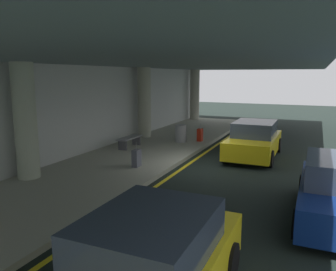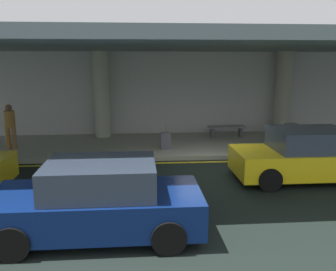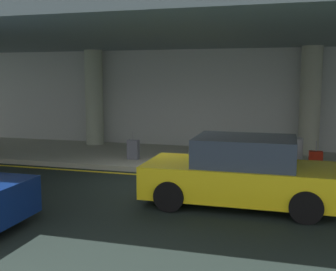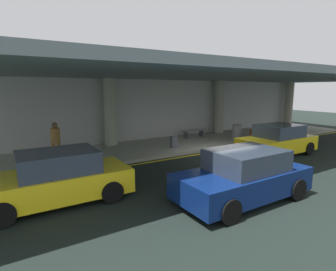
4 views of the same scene
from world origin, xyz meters
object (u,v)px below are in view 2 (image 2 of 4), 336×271
at_px(suitcase_upright_primary, 314,141).
at_px(suitcase_upright_secondary, 166,141).
at_px(trash_bin_steel, 290,134).
at_px(support_column_far_left, 102,95).
at_px(support_column_left_mid, 283,93).
at_px(car_navy, 98,201).
at_px(traveler_with_luggage, 10,124).
at_px(car_yellow_taxi, 307,156).
at_px(bench_metal, 226,129).

relative_size(suitcase_upright_primary, suitcase_upright_secondary, 1.00).
relative_size(suitcase_upright_secondary, trash_bin_steel, 1.06).
distance_m(support_column_far_left, suitcase_upright_secondary, 3.90).
xyz_separation_m(support_column_left_mid, suitcase_upright_secondary, (-5.45, -2.52, -1.51)).
bearing_deg(suitcase_upright_secondary, trash_bin_steel, -21.82).
height_order(car_navy, trash_bin_steel, car_navy).
relative_size(car_navy, trash_bin_steel, 4.82).
relative_size(car_navy, suitcase_upright_primary, 4.56).
relative_size(traveler_with_luggage, suitcase_upright_secondary, 1.87).
relative_size(traveler_with_luggage, trash_bin_steel, 1.98).
height_order(car_yellow_taxi, bench_metal, car_yellow_taxi).
bearing_deg(suitcase_upright_primary, support_column_far_left, 137.99).
height_order(traveler_with_luggage, suitcase_upright_primary, traveler_with_luggage).
bearing_deg(car_navy, suitcase_upright_primary, -142.03).
bearing_deg(bench_metal, suitcase_upright_primary, -41.83).
distance_m(support_column_far_left, car_navy, 9.11).
distance_m(car_yellow_taxi, bench_metal, 5.49).
distance_m(support_column_far_left, car_yellow_taxi, 8.85).
distance_m(traveler_with_luggage, bench_metal, 8.68).
xyz_separation_m(traveler_with_luggage, suitcase_upright_secondary, (5.77, -0.48, -0.65)).
relative_size(support_column_left_mid, bench_metal, 2.28).
distance_m(support_column_far_left, traveler_with_luggage, 3.91).
height_order(support_column_far_left, car_yellow_taxi, support_column_far_left).
bearing_deg(car_navy, support_column_far_left, -86.25).
xyz_separation_m(suitcase_upright_primary, suitcase_upright_secondary, (-5.51, 0.56, 0.00)).
height_order(traveler_with_luggage, trash_bin_steel, traveler_with_luggage).
bearing_deg(bench_metal, suitcase_upright_secondary, -145.69).
relative_size(support_column_far_left, bench_metal, 2.28).
xyz_separation_m(traveler_with_luggage, suitcase_upright_primary, (11.28, -1.04, -0.65)).
height_order(suitcase_upright_primary, bench_metal, suitcase_upright_primary).
relative_size(car_navy, traveler_with_luggage, 2.44).
distance_m(support_column_far_left, bench_metal, 5.56).
relative_size(car_navy, suitcase_upright_secondary, 4.56).
bearing_deg(suitcase_upright_primary, car_navy, -162.20).
relative_size(car_yellow_taxi, suitcase_upright_primary, 4.56).
bearing_deg(suitcase_upright_primary, suitcase_upright_secondary, 153.12).
height_order(support_column_far_left, suitcase_upright_secondary, support_column_far_left).
relative_size(support_column_left_mid, traveler_with_luggage, 2.17).
height_order(car_navy, car_yellow_taxi, same).
xyz_separation_m(car_navy, trash_bin_steel, (6.74, 6.71, -0.14)).
height_order(car_navy, suitcase_upright_primary, car_navy).
bearing_deg(support_column_far_left, traveler_with_luggage, -147.60).
height_order(traveler_with_luggage, suitcase_upright_secondary, traveler_with_luggage).
bearing_deg(suitcase_upright_secondary, car_navy, -130.40).
distance_m(car_navy, bench_metal, 9.54).
xyz_separation_m(support_column_far_left, trash_bin_steel, (7.47, -2.28, -1.40)).
height_order(car_navy, suitcase_upright_secondary, car_navy).
bearing_deg(support_column_left_mid, car_navy, -128.96).
relative_size(support_column_left_mid, suitcase_upright_secondary, 4.06).
distance_m(support_column_left_mid, car_navy, 11.63).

